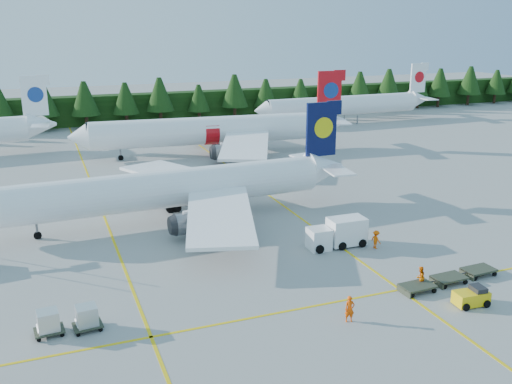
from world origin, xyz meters
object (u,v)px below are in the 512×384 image
object	(u,v)px
baggage_tug	(472,297)
airliner_red	(206,131)
service_truck	(337,233)
airliner_navy	(159,190)

from	to	relation	value
baggage_tug	airliner_red	bearing A→B (deg)	98.80
airliner_red	service_truck	world-z (taller)	airliner_red
baggage_tug	service_truck	bearing A→B (deg)	109.56
airliner_navy	baggage_tug	xyz separation A→B (m)	(18.11, -26.83, -2.87)
airliner_red	airliner_navy	bearing A→B (deg)	-109.93
airliner_red	baggage_tug	distance (m)	56.53
airliner_navy	baggage_tug	distance (m)	32.50
airliner_red	service_truck	size ratio (longest dim) A/B	7.80
airliner_navy	airliner_red	distance (m)	32.43
baggage_tug	airliner_navy	bearing A→B (deg)	128.25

